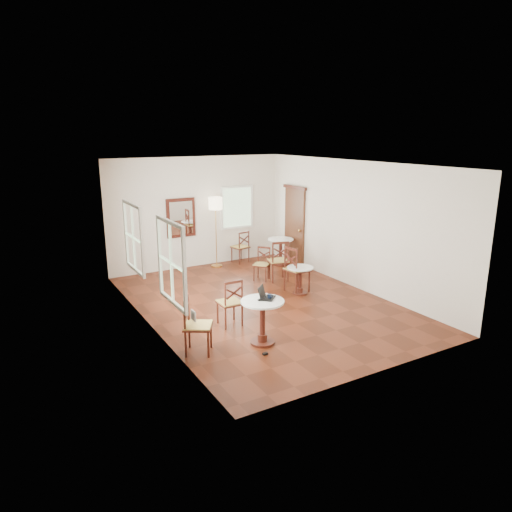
{
  "coord_description": "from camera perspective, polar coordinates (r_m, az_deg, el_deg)",
  "views": [
    {
      "loc": [
        -4.93,
        -8.26,
        3.61
      ],
      "look_at": [
        0.0,
        0.3,
        1.0
      ],
      "focal_mm": 32.87,
      "sensor_mm": 36.0,
      "label": 1
    }
  ],
  "objects": [
    {
      "name": "floor_lamp",
      "position": [
        12.74,
        -4.95,
        5.83
      ],
      "size": [
        0.38,
        0.38,
        1.93
      ],
      "color": "#BF8C3F",
      "rests_on": "ground"
    },
    {
      "name": "chair_mid_a",
      "position": [
        11.66,
        2.74,
        -0.59
      ],
      "size": [
        0.59,
        0.59,
        1.04
      ],
      "rotation": [
        0.0,
        0.0,
        2.87
      ],
      "color": "#491C12",
      "rests_on": "ground"
    },
    {
      "name": "chair_mid_b",
      "position": [
        10.9,
        4.91,
        -1.62
      ],
      "size": [
        0.55,
        0.55,
        1.08
      ],
      "rotation": [
        0.0,
        0.0,
        1.69
      ],
      "color": "#491C12",
      "rests_on": "ground"
    },
    {
      "name": "water_glass",
      "position": [
        8.17,
        1.28,
        -4.98
      ],
      "size": [
        0.05,
        0.05,
        0.09
      ],
      "primitive_type": "cylinder",
      "color": "white",
      "rests_on": "cafe_table_near"
    },
    {
      "name": "ground",
      "position": [
        10.27,
        0.84,
        -5.77
      ],
      "size": [
        7.0,
        7.0,
        0.0
      ],
      "primitive_type": "plane",
      "color": "#551F0E",
      "rests_on": "ground"
    },
    {
      "name": "chair_back_a",
      "position": [
        13.34,
        -1.87,
        1.14
      ],
      "size": [
        0.5,
        0.5,
        0.92
      ],
      "rotation": [
        0.0,
        0.0,
        3.34
      ],
      "color": "#491C12",
      "rests_on": "ground"
    },
    {
      "name": "navy_mug",
      "position": [
        8.19,
        1.67,
        -4.95
      ],
      "size": [
        0.11,
        0.07,
        0.09
      ],
      "color": "black",
      "rests_on": "cafe_table_near"
    },
    {
      "name": "chair_back_b",
      "position": [
        11.76,
        0.75,
        -0.98
      ],
      "size": [
        0.54,
        0.54,
        0.83
      ],
      "rotation": [
        0.0,
        0.0,
        -0.87
      ],
      "color": "#491C12",
      "rests_on": "ground"
    },
    {
      "name": "cafe_table_back",
      "position": [
        13.1,
        3.01,
        0.88
      ],
      "size": [
        0.71,
        0.71,
        0.75
      ],
      "color": "#491C12",
      "rests_on": "ground"
    },
    {
      "name": "room_shell",
      "position": [
        9.97,
        -0.22,
        4.87
      ],
      "size": [
        5.02,
        7.02,
        3.01
      ],
      "color": "silver",
      "rests_on": "ground"
    },
    {
      "name": "laptop",
      "position": [
        8.21,
        1.13,
        -4.82
      ],
      "size": [
        0.39,
        0.39,
        0.22
      ],
      "rotation": [
        0.0,
        0.0,
        0.76
      ],
      "color": "black",
      "rests_on": "cafe_table_near"
    },
    {
      "name": "chair_near_a",
      "position": [
        9.01,
        -3.15,
        -5.64
      ],
      "size": [
        0.44,
        0.44,
        0.94
      ],
      "rotation": [
        0.0,
        0.0,
        3.13
      ],
      "color": "#491C12",
      "rests_on": "ground"
    },
    {
      "name": "mouse",
      "position": [
        8.1,
        0.51,
        -5.34
      ],
      "size": [
        0.11,
        0.07,
        0.04
      ],
      "primitive_type": "ellipsoid",
      "rotation": [
        0.0,
        0.0,
        -0.06
      ],
      "color": "black",
      "rests_on": "cafe_table_near"
    },
    {
      "name": "cafe_table_near",
      "position": [
        8.23,
        0.79,
        -7.43
      ],
      "size": [
        0.76,
        0.76,
        0.8
      ],
      "color": "#491C12",
      "rests_on": "ground"
    },
    {
      "name": "chair_near_b",
      "position": [
        7.97,
        -7.25,
        -8.35
      ],
      "size": [
        0.63,
        0.63,
        0.99
      ],
      "rotation": [
        0.0,
        0.0,
        1.02
      ],
      "color": "#491C12",
      "rests_on": "ground"
    },
    {
      "name": "power_adapter",
      "position": [
        8.02,
        1.12,
        -11.8
      ],
      "size": [
        0.09,
        0.05,
        0.04
      ],
      "primitive_type": "cube",
      "color": "black",
      "rests_on": "ground"
    },
    {
      "name": "cafe_table_mid",
      "position": [
        10.8,
        5.39,
        -2.59
      ],
      "size": [
        0.6,
        0.6,
        0.64
      ],
      "color": "#491C12",
      "rests_on": "ground"
    }
  ]
}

